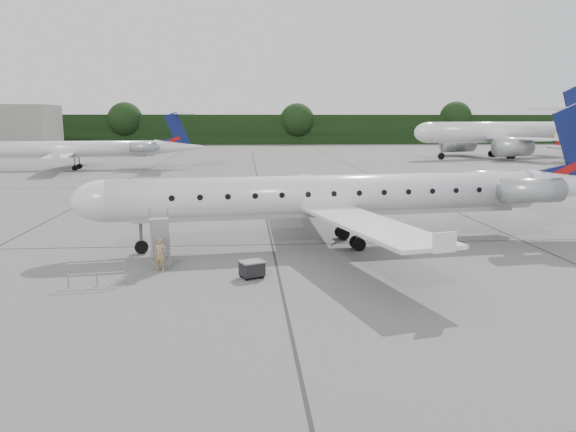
{
  "coord_description": "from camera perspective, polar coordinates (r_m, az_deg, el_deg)",
  "views": [
    {
      "loc": [
        -5.98,
        -24.44,
        6.75
      ],
      "look_at": [
        -4.03,
        1.24,
        2.3
      ],
      "focal_mm": 35.0,
      "sensor_mm": 36.0,
      "label": 1
    }
  ],
  "objects": [
    {
      "name": "ground",
      "position": [
        26.05,
        9.12,
        -5.34
      ],
      "size": [
        320.0,
        320.0,
        0.0
      ],
      "primitive_type": "plane",
      "color": "#60605E",
      "rests_on": "ground"
    },
    {
      "name": "treeline",
      "position": [
        154.58,
        -2.16,
        8.77
      ],
      "size": [
        260.0,
        4.0,
        8.0
      ],
      "primitive_type": "cube",
      "color": "black",
      "rests_on": "ground"
    },
    {
      "name": "main_regional_jet",
      "position": [
        30.05,
        4.45,
        4.15
      ],
      "size": [
        32.11,
        24.9,
        7.61
      ],
      "primitive_type": null,
      "rotation": [
        0.0,
        0.0,
        0.12
      ],
      "color": "silver",
      "rests_on": "ground"
    },
    {
      "name": "airstair",
      "position": [
        27.03,
        -12.85,
        -2.31
      ],
      "size": [
        1.14,
        2.5,
        2.39
      ],
      "primitive_type": null,
      "rotation": [
        0.0,
        0.0,
        0.12
      ],
      "color": "silver",
      "rests_on": "ground"
    },
    {
      "name": "passenger",
      "position": [
        25.8,
        -12.88,
        -3.86
      ],
      "size": [
        0.62,
        0.47,
        1.53
      ],
      "primitive_type": "imported",
      "rotation": [
        0.0,
        0.0,
        -0.21
      ],
      "color": "#977952",
      "rests_on": "ground"
    },
    {
      "name": "safety_railing",
      "position": [
        24.28,
        -18.88,
        -5.66
      ],
      "size": [
        2.19,
        0.41,
        1.0
      ],
      "primitive_type": null,
      "rotation": [
        0.0,
        0.0,
        0.15
      ],
      "color": "gray",
      "rests_on": "ground"
    },
    {
      "name": "baggage_cart",
      "position": [
        24.26,
        -3.68,
        -5.38
      ],
      "size": [
        1.16,
        1.08,
        0.81
      ],
      "primitive_type": null,
      "rotation": [
        0.0,
        0.0,
        0.43
      ],
      "color": "black",
      "rests_on": "ground"
    },
    {
      "name": "bg_narrowbody",
      "position": [
        106.3,
        20.34,
        8.96
      ],
      "size": [
        40.83,
        34.2,
        12.6
      ],
      "primitive_type": null,
      "rotation": [
        0.0,
        0.0,
        0.29
      ],
      "color": "silver",
      "rests_on": "ground"
    },
    {
      "name": "bg_regional_left",
      "position": [
        81.8,
        -21.5,
        7.1
      ],
      "size": [
        30.82,
        23.18,
        7.71
      ],
      "primitive_type": null,
      "rotation": [
        0.0,
        0.0,
        0.07
      ],
      "color": "silver",
      "rests_on": "ground"
    }
  ]
}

